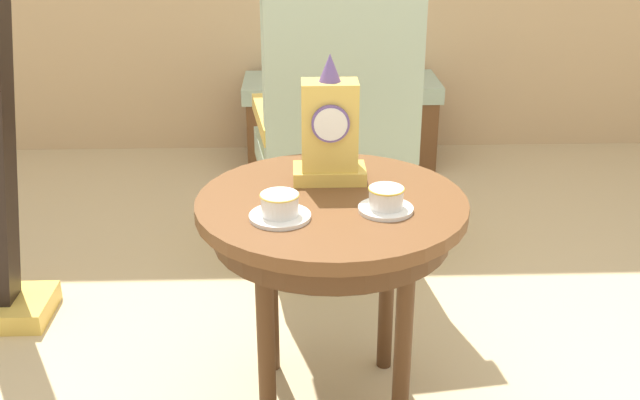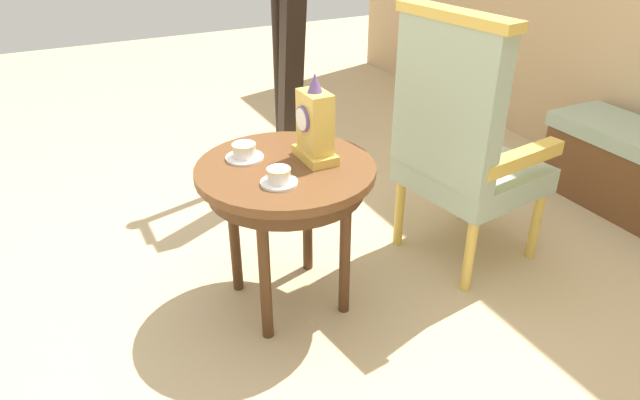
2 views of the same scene
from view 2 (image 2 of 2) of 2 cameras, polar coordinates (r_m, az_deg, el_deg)
The scene contains 8 objects.
ground_plane at distance 2.48m, azimuth -3.22°, elevation -9.75°, with size 10.00×10.00×0.00m, color tan.
side_table at distance 2.18m, azimuth -3.39°, elevation 1.57°, with size 0.68×0.68×0.62m.
teacup_left at distance 2.21m, azimuth -7.53°, elevation 4.74°, with size 0.15×0.15×0.06m.
teacup_right at distance 2.00m, azimuth -4.11°, elevation 2.30°, with size 0.13×0.13×0.06m.
mantel_clock at distance 2.14m, azimuth -0.54°, elevation 7.35°, with size 0.19×0.11×0.34m.
armchair at distance 2.51m, azimuth 13.87°, elevation 5.75°, with size 0.61×0.60×1.14m.
harp at distance 3.19m, azimuth -3.25°, elevation 14.24°, with size 0.40×0.24×1.83m.
window_bench at distance 3.43m, azimuth 29.07°, elevation 2.37°, with size 0.97×0.40×0.44m.
Camera 2 is at (1.78, -0.75, 1.54)m, focal length 32.23 mm.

